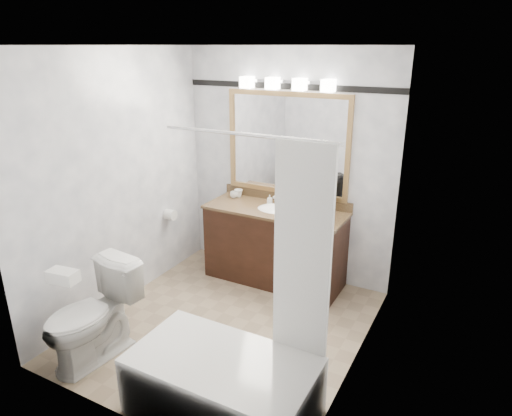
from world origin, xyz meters
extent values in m
cube|color=gray|center=(0.00, 0.00, -0.01)|extent=(2.40, 2.60, 0.01)
cube|color=white|center=(0.00, 0.00, 2.50)|extent=(2.40, 2.60, 0.01)
cube|color=white|center=(0.00, 1.30, 1.25)|extent=(2.40, 0.01, 2.50)
cube|color=white|center=(0.00, -1.30, 1.25)|extent=(2.40, 0.01, 2.50)
cube|color=white|center=(-1.20, 0.00, 1.25)|extent=(0.01, 2.60, 2.50)
cube|color=white|center=(1.20, 0.00, 1.25)|extent=(0.01, 2.60, 2.50)
cube|color=black|center=(0.00, 1.01, 0.41)|extent=(1.50, 0.55, 0.82)
cube|color=brown|center=(0.00, 1.01, 0.83)|extent=(1.53, 0.58, 0.03)
cube|color=brown|center=(0.00, 1.29, 0.90)|extent=(1.53, 0.03, 0.10)
ellipsoid|color=white|center=(0.00, 1.01, 0.82)|extent=(0.44, 0.34, 0.14)
cube|color=#AE844E|center=(0.00, 1.28, 2.02)|extent=(1.40, 0.04, 0.05)
cube|color=#AE844E|center=(0.00, 1.28, 0.97)|extent=(1.40, 0.04, 0.05)
cube|color=#AE844E|center=(-0.68, 1.28, 1.50)|extent=(0.05, 0.04, 1.00)
cube|color=#AE844E|center=(0.68, 1.28, 1.50)|extent=(0.05, 0.04, 1.00)
cube|color=white|center=(0.00, 1.29, 1.50)|extent=(1.30, 0.01, 1.00)
cube|color=silver|center=(0.00, 1.27, 2.15)|extent=(0.90, 0.05, 0.03)
cube|color=white|center=(-0.45, 1.22, 2.13)|extent=(0.12, 0.12, 0.12)
cube|color=white|center=(-0.15, 1.22, 2.13)|extent=(0.12, 0.12, 0.12)
cube|color=white|center=(0.15, 1.22, 2.13)|extent=(0.12, 0.12, 0.12)
cube|color=white|center=(0.45, 1.22, 2.13)|extent=(0.12, 0.12, 0.12)
cube|color=black|center=(0.00, 1.29, 2.10)|extent=(2.40, 0.01, 0.06)
cube|color=white|center=(0.53, -0.92, 0.23)|extent=(1.30, 0.72, 0.45)
cylinder|color=silver|center=(0.53, -0.54, 1.95)|extent=(1.30, 0.02, 0.02)
cube|color=white|center=(0.95, -0.55, 1.18)|extent=(0.40, 0.04, 1.55)
cylinder|color=white|center=(-1.14, 0.66, 0.70)|extent=(0.11, 0.12, 0.12)
imported|color=white|center=(-0.73, -0.92, 0.41)|extent=(0.55, 0.85, 0.82)
cube|color=white|center=(-0.73, -1.12, 0.87)|extent=(0.24, 0.15, 0.09)
cylinder|color=black|center=(0.49, 0.96, 0.86)|extent=(0.18, 0.18, 0.02)
cylinder|color=black|center=(0.51, 1.02, 0.99)|extent=(0.15, 0.15, 0.26)
sphere|color=black|center=(0.51, 1.02, 1.12)|extent=(0.15, 0.15, 0.15)
cube|color=black|center=(0.48, 0.95, 1.07)|extent=(0.13, 0.13, 0.05)
cylinder|color=silver|center=(0.48, 0.95, 0.89)|extent=(0.06, 0.06, 0.06)
imported|color=white|center=(-0.59, 1.14, 0.89)|extent=(0.09, 0.09, 0.07)
imported|color=white|center=(-0.55, 1.19, 0.89)|extent=(0.11, 0.11, 0.09)
imported|color=white|center=(-0.13, 1.15, 0.90)|extent=(0.04, 0.05, 0.10)
imported|color=white|center=(0.08, 1.23, 0.89)|extent=(0.08, 0.08, 0.08)
cube|color=beige|center=(0.00, 1.13, 0.86)|extent=(0.08, 0.07, 0.02)
camera|label=1|loc=(1.97, -3.12, 2.50)|focal=32.00mm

